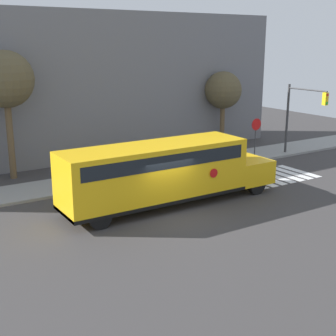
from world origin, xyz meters
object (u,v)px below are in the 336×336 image
(stop_sign, at_px, (256,133))
(traffic_light, at_px, (300,110))
(tree_near_sidewalk, at_px, (223,91))
(school_bus, at_px, (163,171))
(tree_far_sidewalk, at_px, (5,80))

(stop_sign, height_order, traffic_light, traffic_light)
(traffic_light, distance_m, tree_near_sidewalk, 6.10)
(school_bus, xyz_separation_m, tree_far_sidewalk, (-4.83, 8.67, 3.86))
(school_bus, distance_m, stop_sign, 10.63)
(stop_sign, distance_m, tree_near_sidewalk, 5.53)
(tree_far_sidewalk, bearing_deg, school_bus, -60.86)
(stop_sign, relative_size, traffic_light, 0.58)
(school_bus, relative_size, tree_far_sidewalk, 1.54)
(traffic_light, bearing_deg, tree_far_sidewalk, 163.72)
(tree_near_sidewalk, relative_size, tree_far_sidewalk, 0.77)
(school_bus, relative_size, traffic_light, 2.29)
(traffic_light, distance_m, tree_far_sidewalk, 18.71)
(traffic_light, xyz_separation_m, tree_far_sidewalk, (-17.82, 5.20, 2.33))
(tree_near_sidewalk, xyz_separation_m, tree_far_sidewalk, (-15.74, -0.46, 1.43))
(tree_far_sidewalk, bearing_deg, tree_near_sidewalk, 1.68)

